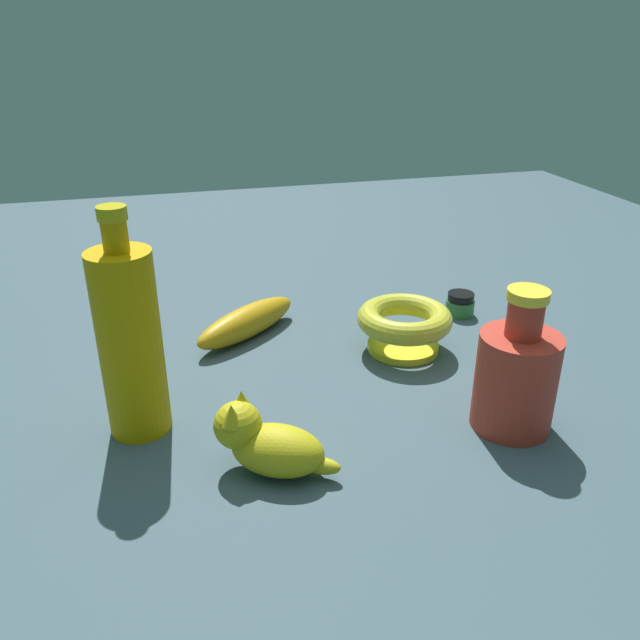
{
  "coord_description": "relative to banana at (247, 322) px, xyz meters",
  "views": [
    {
      "loc": [
        0.21,
        0.76,
        0.42
      ],
      "look_at": [
        0.0,
        0.0,
        0.05
      ],
      "focal_mm": 35.59,
      "sensor_mm": 36.0,
      "label": 1
    }
  ],
  "objects": [
    {
      "name": "ground",
      "position": [
        -0.09,
        0.08,
        -0.02
      ],
      "size": [
        2.0,
        2.0,
        0.0
      ],
      "primitive_type": "plane",
      "color": "#384C56"
    },
    {
      "name": "bottle_short",
      "position": [
        -0.25,
        0.31,
        0.04
      ],
      "size": [
        0.09,
        0.09,
        0.17
      ],
      "color": "#B43224",
      "rests_on": "ground"
    },
    {
      "name": "bowl",
      "position": [
        -0.21,
        0.1,
        0.02
      ],
      "size": [
        0.13,
        0.13,
        0.06
      ],
      "color": "yellow",
      "rests_on": "ground"
    },
    {
      "name": "banana",
      "position": [
        0.0,
        0.0,
        0.0
      ],
      "size": [
        0.18,
        0.15,
        0.05
      ],
      "primitive_type": "ellipsoid",
      "rotation": [
        0.0,
        0.0,
        0.65
      ],
      "color": "#B88410",
      "rests_on": "ground"
    },
    {
      "name": "nail_polish_jar",
      "position": [
        -0.34,
        0.01,
        -0.01
      ],
      "size": [
        0.04,
        0.04,
        0.04
      ],
      "color": "#327135",
      "rests_on": "ground"
    },
    {
      "name": "cat_figurine",
      "position": [
        0.03,
        0.31,
        0.01
      ],
      "size": [
        0.12,
        0.1,
        0.08
      ],
      "color": "#B3A215",
      "rests_on": "ground"
    },
    {
      "name": "bottle_tall",
      "position": [
        0.15,
        0.2,
        0.09
      ],
      "size": [
        0.07,
        0.07,
        0.26
      ],
      "color": "#BE8E04",
      "rests_on": "ground"
    }
  ]
}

